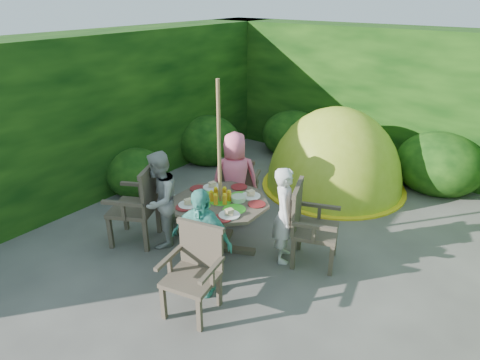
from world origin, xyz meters
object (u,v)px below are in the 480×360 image
Objects in this scene: parasol_pole at (220,172)px; garden_chair_front at (195,269)px; child_left at (160,200)px; child_front at (201,241)px; garden_chair_left at (139,203)px; child_right at (285,215)px; patio_table at (221,209)px; dome_tent at (332,187)px; garden_chair_back at (240,183)px; child_back at (235,179)px; garden_chair_right at (309,224)px.

parasol_pole reaches higher than garden_chair_front.
child_front is at bearing 45.24° from child_left.
child_right reaches higher than garden_chair_left.
patio_table is 2.72m from dome_tent.
child_right is (0.25, 1.33, 0.13)m from garden_chair_front.
child_right is 0.95× the size of child_left.
child_front is at bearing -70.54° from dome_tent.
garden_chair_front is at bearing 42.12° from garden_chair_left.
garden_chair_front is at bearing 139.21° from child_right.
dome_tent is (0.27, 2.64, -0.60)m from patio_table.
child_front is at bearing 105.76° from garden_chair_front.
child_front is at bearing 91.00° from garden_chair_back.
garden_chair_left is at bearing 19.27° from child_back.
child_back reaches higher than garden_chair_back.
garden_chair_front is 0.74× the size of child_right.
dome_tent is at bearing -137.95° from garden_chair_back.
child_back is at bearing 102.74° from child_front.
child_front is at bearing -65.50° from patio_table.
parasol_pole is 1.24m from garden_chair_right.
patio_table is 0.57× the size of dome_tent.
child_left is at bearing 86.23° from garden_chair_left.
child_front is (-0.39, -1.06, 0.01)m from child_right.
child_back is (-1.06, 0.39, 0.06)m from child_right.
garden_chair_left is at bearing -93.80° from dome_tent.
parasol_pole is at bearing -142.39° from patio_table.
garden_chair_front is at bearing 36.81° from child_left.
child_right is 1.13m from child_back.
dome_tent reaches higher than child_left.
garden_chair_back is 2.21m from garden_chair_front.
child_front is (0.67, -1.45, -0.05)m from child_back.
patio_table is 0.80m from child_front.
patio_table is 0.80m from child_back.
garden_chair_front is (0.47, -1.00, -0.12)m from patio_table.
child_left is (-0.73, -0.34, -0.46)m from parasol_pole.
child_front is (-0.14, 0.27, 0.14)m from garden_chair_front.
parasol_pole is 2.88m from dome_tent.
child_left is (0.26, 0.12, 0.09)m from garden_chair_left.
patio_table is at bearing 103.16° from garden_chair_front.
garden_chair_left reaches higher than garden_chair_back.
child_right is 1.60m from child_left.
child_right is at bearing 67.09° from garden_chair_front.
garden_chair_left is 0.36× the size of dome_tent.
garden_chair_back is 0.67× the size of child_left.
garden_chair_left is 1.15× the size of garden_chair_front.
child_back is at bearing 123.31° from garden_chair_left.
parasol_pole is at bearing 91.03° from garden_chair_back.
garden_chair_back is at bearing 102.77° from child_front.
child_left is 0.96× the size of child_back.
child_left is at bearing 147.74° from child_front.
dome_tent is at bearing 130.20° from garden_chair_left.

